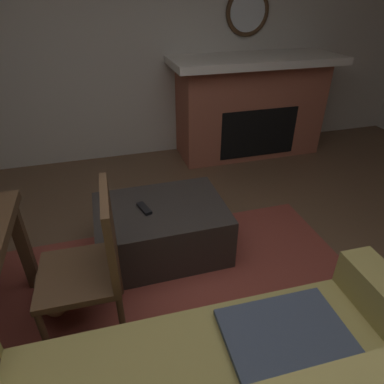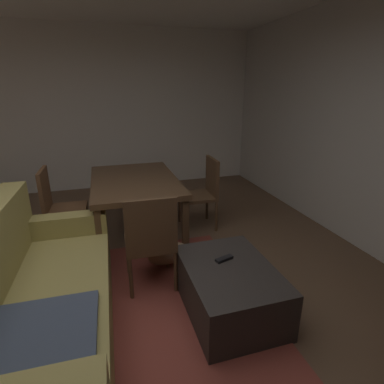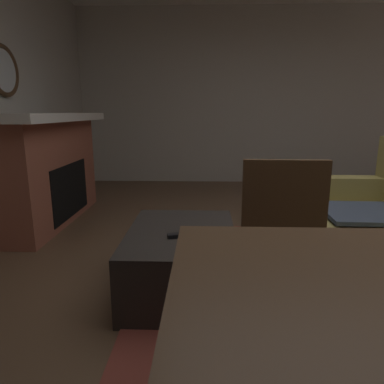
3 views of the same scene
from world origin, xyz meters
TOP-DOWN VIEW (x-y plane):
  - floor at (0.00, 0.00)m, footprint 9.10×9.10m
  - wall_left at (-3.79, 0.00)m, footprint 0.12×6.14m
  - area_rug at (-0.03, -0.23)m, footprint 2.60×2.00m
  - fireplace at (-1.45, -2.50)m, footprint 1.92×0.76m
  - round_wall_mirror at (-1.45, -2.78)m, footprint 0.51×0.05m
  - ottoman_coffee_table at (-0.03, -0.93)m, footprint 0.96×0.69m
  - tv_remote at (0.09, -0.93)m, footprint 0.09×0.17m
  - dining_chair_west at (0.44, -0.37)m, footprint 0.45×0.45m
  - small_dog at (0.74, -0.56)m, footprint 0.30×0.52m

SIDE VIEW (x-z plane):
  - floor at x=0.00m, z-range 0.00..0.00m
  - area_rug at x=-0.03m, z-range 0.00..0.01m
  - small_dog at x=0.74m, z-range 0.02..0.33m
  - ottoman_coffee_table at x=-0.03m, z-range 0.00..0.41m
  - tv_remote at x=0.09m, z-range 0.41..0.44m
  - dining_chair_west at x=0.44m, z-range 0.06..0.99m
  - fireplace at x=-1.45m, z-range 0.01..1.16m
  - wall_left at x=-3.79m, z-range 0.00..2.78m
  - round_wall_mirror at x=-1.45m, z-range 1.31..1.82m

